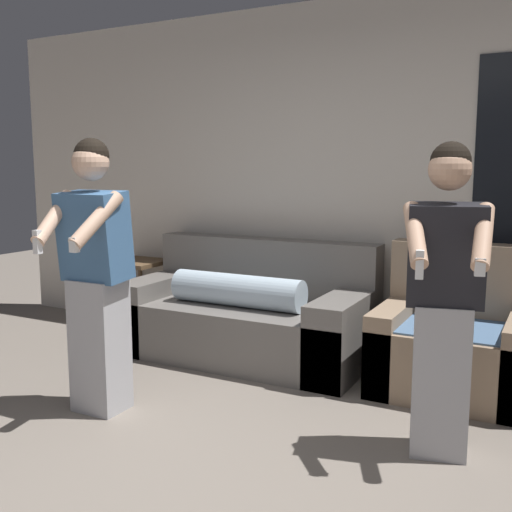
{
  "coord_description": "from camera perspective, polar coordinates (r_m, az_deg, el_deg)",
  "views": [
    {
      "loc": [
        1.4,
        -1.84,
        1.44
      ],
      "look_at": [
        -0.07,
        0.96,
        0.97
      ],
      "focal_mm": 42.0,
      "sensor_mm": 36.0,
      "label": 1
    }
  ],
  "objects": [
    {
      "name": "side_table",
      "position": [
        5.44,
        -11.31,
        -1.47
      ],
      "size": [
        0.47,
        0.47,
        0.78
      ],
      "color": "brown",
      "rests_on": "ground_plane"
    },
    {
      "name": "person_right",
      "position": [
        3.09,
        17.46,
        -3.96
      ],
      "size": [
        0.45,
        0.52,
        1.57
      ],
      "color": "#B2B2B7",
      "rests_on": "ground_plane"
    },
    {
      "name": "armchair",
      "position": [
        4.15,
        18.51,
        -7.91
      ],
      "size": [
        0.98,
        0.82,
        0.94
      ],
      "color": "#937A60",
      "rests_on": "ground_plane"
    },
    {
      "name": "person_left",
      "position": [
        3.61,
        -15.02,
        -1.79
      ],
      "size": [
        0.45,
        0.47,
        1.61
      ],
      "color": "#B2B2B7",
      "rests_on": "ground_plane"
    },
    {
      "name": "couch",
      "position": [
        4.64,
        -0.77,
        -5.75
      ],
      "size": [
        1.88,
        0.92,
        0.88
      ],
      "color": "slate",
      "rests_on": "ground_plane"
    },
    {
      "name": "wall_back",
      "position": [
        4.66,
        10.54,
        7.16
      ],
      "size": [
        6.97,
        0.07,
        2.7
      ],
      "color": "silver",
      "rests_on": "ground_plane"
    }
  ]
}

